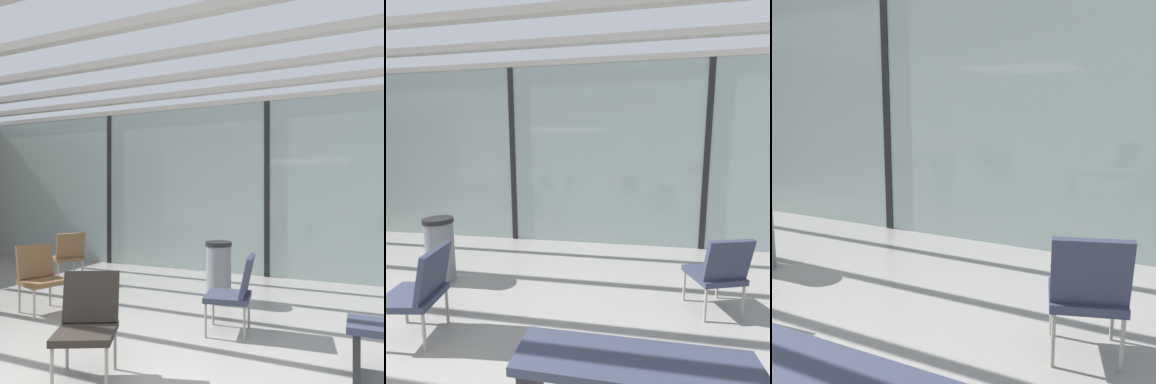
{
  "view_description": "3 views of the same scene",
  "coord_description": "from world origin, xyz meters",
  "views": [
    {
      "loc": [
        1.59,
        -1.99,
        1.58
      ],
      "look_at": [
        -1.74,
        5.68,
        1.57
      ],
      "focal_mm": 36.46,
      "sensor_mm": 36.0,
      "label": 1
    },
    {
      "loc": [
        2.15,
        0.02,
        1.73
      ],
      "look_at": [
        1.86,
        1.69,
        1.48
      ],
      "focal_mm": 26.35,
      "sensor_mm": 36.0,
      "label": 2
    },
    {
      "loc": [
        3.7,
        0.24,
        1.63
      ],
      "look_at": [
        0.95,
        5.53,
        0.53
      ],
      "focal_mm": 42.62,
      "sensor_mm": 36.0,
      "label": 3
    }
  ],
  "objects": [
    {
      "name": "window_mullion_2",
      "position": [
        3.5,
        5.2,
        1.62
      ],
      "size": [
        0.1,
        0.12,
        3.25
      ],
      "primitive_type": "cube",
      "color": "black",
      "rests_on": "ground"
    },
    {
      "name": "lounge_chair_4",
      "position": [
        0.32,
        2.17,
        0.49
      ],
      "size": [
        0.59,
        0.56,
        0.87
      ],
      "rotation": [
        0.0,
        0.0,
        4.87
      ],
      "color": "#33384C",
      "rests_on": "ground"
    },
    {
      "name": "waiting_bench",
      "position": [
        2.23,
        1.61,
        0.36
      ],
      "size": [
        1.5,
        0.41,
        0.47
      ],
      "rotation": [
        0.0,
        0.0,
        0.0
      ],
      "color": "#33384C",
      "rests_on": "ground"
    },
    {
      "name": "parked_airplane",
      "position": [
        -1.63,
        10.23,
        1.97
      ],
      "size": [
        11.35,
        3.94,
        3.94
      ],
      "color": "silver",
      "rests_on": "ground"
    },
    {
      "name": "glass_curtain_wall",
      "position": [
        0.0,
        5.2,
        1.62
      ],
      "size": [
        14.0,
        0.08,
        3.25
      ],
      "primitive_type": "cube",
      "color": "#A3B7B2",
      "rests_on": "ground"
    },
    {
      "name": "lounge_chair_5",
      "position": [
        3.14,
        3.04,
        0.49
      ],
      "size": [
        0.62,
        0.65,
        0.87
      ],
      "rotation": [
        0.0,
        0.0,
        3.45
      ],
      "color": "#33384C",
      "rests_on": "ground"
    },
    {
      "name": "window_mullion_1",
      "position": [
        0.0,
        5.2,
        1.62
      ],
      "size": [
        0.1,
        0.12,
        3.25
      ],
      "primitive_type": "cube",
      "color": "black",
      "rests_on": "ground"
    },
    {
      "name": "trash_bin",
      "position": [
        -0.27,
        3.25,
        0.43
      ],
      "size": [
        0.38,
        0.38,
        0.86
      ],
      "color": "slate",
      "rests_on": "ground"
    }
  ]
}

